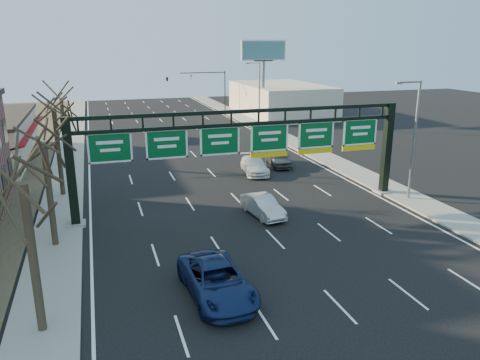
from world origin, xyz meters
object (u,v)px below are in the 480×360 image
object	(u,v)px
car_blue_suv	(217,280)
car_silver_sedan	(263,206)
car_white_wagon	(254,165)
sign_gantry	(247,145)

from	to	relation	value
car_blue_suv	car_silver_sedan	world-z (taller)	car_blue_suv
car_blue_suv	car_white_wagon	world-z (taller)	car_blue_suv
car_blue_suv	car_silver_sedan	size ratio (longest dim) A/B	1.34
car_blue_suv	car_silver_sedan	distance (m)	11.08
car_silver_sedan	sign_gantry	bearing A→B (deg)	96.60
sign_gantry	car_blue_suv	xyz separation A→B (m)	(-5.28, -11.42, -3.82)
car_blue_suv	sign_gantry	bearing A→B (deg)	61.75
sign_gantry	car_silver_sedan	bearing A→B (deg)	-75.59
sign_gantry	car_silver_sedan	world-z (taller)	sign_gantry
car_white_wagon	sign_gantry	bearing A→B (deg)	-104.94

